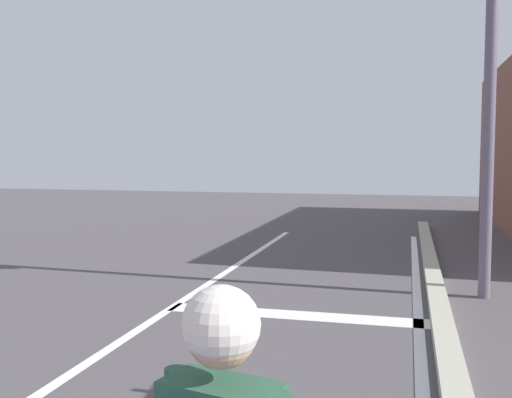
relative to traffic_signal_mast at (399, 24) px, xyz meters
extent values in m
cube|color=silver|center=(-2.73, -4.10, -3.71)|extent=(0.12, 20.00, 0.01)
cube|color=silver|center=(-1.14, -1.50, -3.71)|extent=(3.19, 0.40, 0.01)
sphere|color=tan|center=(-0.34, -6.96, -2.25)|extent=(0.20, 0.20, 0.20)
sphere|color=silver|center=(-0.34, -6.96, -2.22)|extent=(0.23, 0.23, 0.23)
cylinder|color=#5F5568|center=(1.19, 0.00, -1.14)|extent=(0.16, 0.16, 5.15)
camera|label=1|loc=(0.16, -8.54, -1.74)|focal=42.08mm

